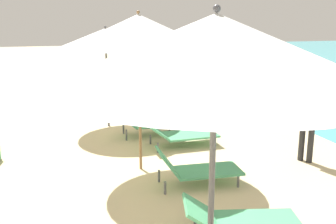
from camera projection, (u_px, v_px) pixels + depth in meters
name	position (u px, v px, depth m)	size (l,w,h in m)	color
umbrella_second	(216.00, 50.00, 2.91)	(2.57, 2.57, 2.78)	#4C4C51
lounger_second_shoreside	(240.00, 220.00, 4.88)	(1.55, 0.92, 0.49)	#4CA572
umbrella_third	(139.00, 31.00, 6.59)	(2.43, 2.43, 2.80)	olive
lounger_third_shoreside	(180.00, 133.00, 8.40)	(1.55, 0.72, 0.56)	#4CA572
lounger_third_inland	(196.00, 168.00, 6.42)	(1.41, 0.67, 0.64)	#4CA572
umbrella_farthest	(106.00, 38.00, 9.48)	(2.42, 2.42, 2.49)	#4C4C51
lounger_farthest_shoreside	(142.00, 103.00, 11.28)	(1.45, 0.76, 0.59)	blue
lounger_farthest_inland	(147.00, 123.00, 9.12)	(1.40, 0.72, 0.59)	#4CA572
person_walking_mid	(309.00, 105.00, 7.29)	(0.39, 0.42, 1.79)	#262628
beach_ball	(75.00, 97.00, 13.05)	(0.25, 0.25, 0.25)	#338CD8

